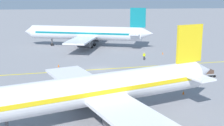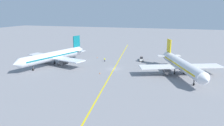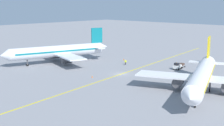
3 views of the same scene
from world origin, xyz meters
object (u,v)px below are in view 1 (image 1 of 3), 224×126
Objects in this scene: baggage_tug_white at (191,73)px; traffic_cone_near_nose at (183,92)px; baggage_cart_trailing at (208,73)px; airplane_at_gate at (96,90)px; ground_crew_worker at (144,56)px; airplane_adjacent_stand at (87,33)px; traffic_cone_by_wingtip at (163,53)px; traffic_cone_mid_apron at (58,66)px.

traffic_cone_near_nose is (-8.32, 4.07, -0.63)m from baggage_tug_white.
baggage_cart_trailing is at bearing -80.96° from baggage_tug_white.
airplane_at_gate reaches higher than traffic_cone_near_nose.
airplane_at_gate reaches higher than ground_crew_worker.
baggage_cart_trailing is 5.07× the size of traffic_cone_near_nose.
traffic_cone_by_wingtip is at bearing -123.51° from airplane_adjacent_stand.
baggage_cart_trailing is 5.07× the size of traffic_cone_mid_apron.
baggage_tug_white is 20.77m from traffic_cone_by_wingtip.
traffic_cone_mid_apron is (10.52, 23.47, -0.63)m from baggage_tug_white.
airplane_at_gate is 62.04× the size of traffic_cone_near_nose.
traffic_cone_by_wingtip is at bearing -66.88° from traffic_cone_mid_apron.
airplane_at_gate is 27.87m from traffic_cone_mid_apron.
ground_crew_worker reaches higher than traffic_cone_by_wingtip.
airplane_at_gate is at bearing 129.50° from baggage_cart_trailing.
traffic_cone_mid_apron is 26.07m from traffic_cone_by_wingtip.
airplane_adjacent_stand reaches higher than traffic_cone_mid_apron.
traffic_cone_mid_apron is at bearing 69.48° from baggage_cart_trailing.
airplane_at_gate is 26.84m from baggage_cart_trailing.
airplane_at_gate reaches higher than baggage_tug_white.
traffic_cone_near_nose is (8.13, -13.26, -3.43)m from airplane_at_gate.
traffic_cone_near_nose is at bearing -134.16° from traffic_cone_mid_apron.
airplane_adjacent_stand is at bearing 32.62° from baggage_cart_trailing.
airplane_at_gate reaches higher than traffic_cone_mid_apron.
baggage_cart_trailing is (16.97, -20.58, -2.95)m from airplane_at_gate.
airplane_adjacent_stand is at bearing 56.49° from traffic_cone_by_wingtip.
traffic_cone_near_nose is 1.00× the size of traffic_cone_mid_apron.
airplane_at_gate is 33.90m from ground_crew_worker.
traffic_cone_by_wingtip is (20.24, 2.75, -0.49)m from baggage_cart_trailing.
traffic_cone_mid_apron is 1.00× the size of traffic_cone_by_wingtip.
airplane_at_gate is 24.05m from baggage_tug_white.
airplane_adjacent_stand reaches higher than baggage_tug_white.
baggage_tug_white is 5.82× the size of traffic_cone_by_wingtip.
airplane_adjacent_stand is at bearing -15.93° from traffic_cone_mid_apron.
airplane_adjacent_stand is 43.01m from traffic_cone_near_nose.
airplane_adjacent_stand reaches higher than traffic_cone_near_nose.
airplane_adjacent_stand is at bearing 34.64° from ground_crew_worker.
ground_crew_worker reaches higher than traffic_cone_near_nose.
traffic_cone_by_wingtip is (37.21, -17.83, -3.43)m from airplane_at_gate.
ground_crew_worker is (14.56, 8.43, 0.15)m from baggage_cart_trailing.
airplane_adjacent_stand is 21.35m from ground_crew_worker.
airplane_adjacent_stand is at bearing 17.84° from traffic_cone_near_nose.
airplane_adjacent_stand is 36.87m from baggage_tug_white.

